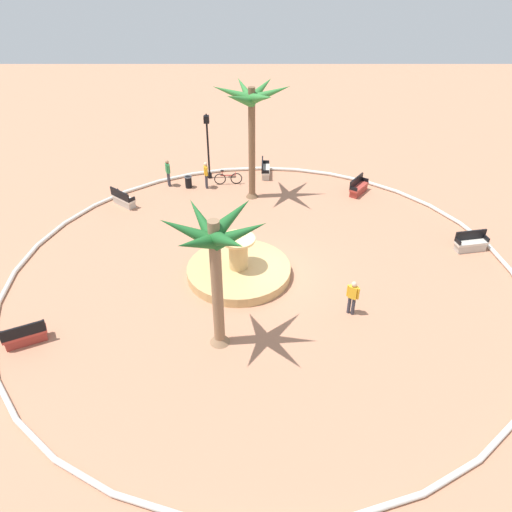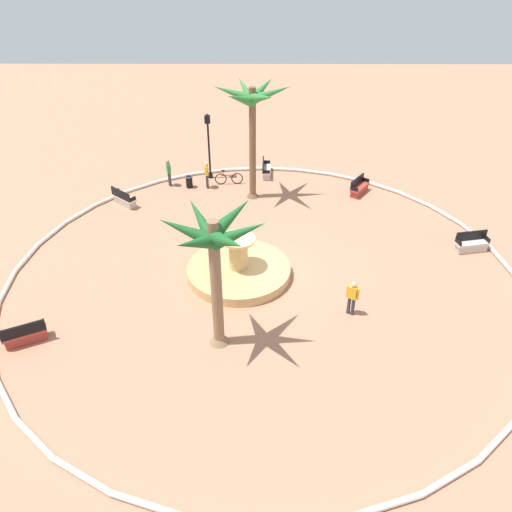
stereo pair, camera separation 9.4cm
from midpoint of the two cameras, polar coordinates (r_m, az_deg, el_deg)
The scene contains 16 objects.
ground_plane at distance 22.53m, azimuth 0.74°, elevation -2.07°, with size 80.00×80.00×0.00m, color tan.
plaza_curb at distance 22.47m, azimuth 0.74°, elevation -1.86°, with size 23.03×23.03×0.20m, color silver.
fountain at distance 22.31m, azimuth -2.14°, elevation -1.57°, with size 4.72×4.72×1.98m.
palm_tree_near_fountain at distance 16.50m, azimuth -4.92°, elevation 0.77°, with size 3.76×3.48×5.65m.
palm_tree_by_curb at distance 27.04m, azimuth -0.60°, elevation 16.79°, with size 4.26×4.03×6.59m.
bench_east at distance 29.85m, azimuth 11.73°, elevation 7.74°, with size 1.34×1.59×1.00m.
bench_west at distance 26.13m, azimuth 23.59°, elevation 1.29°, with size 1.67×0.79×1.00m.
bench_north at distance 20.84m, azimuth -25.38°, elevation -8.43°, with size 1.66×1.15×1.00m.
bench_southeast at distance 31.45m, azimuth 0.98°, elevation 9.89°, with size 0.54×1.61×1.00m.
bench_southwest at distance 28.93m, azimuth -15.25°, elevation 6.32°, with size 1.55×1.41×1.00m.
lamppost at distance 30.52m, azimuth -5.73°, elevation 13.15°, with size 0.32×0.32×4.12m.
trash_bin at distance 30.21m, azimuth -7.95°, elevation 8.56°, with size 0.46×0.46×0.73m.
bicycle_red_frame at distance 30.38m, azimuth -3.36°, elevation 8.99°, with size 1.72×0.44×0.94m.
person_cyclist_helmet at distance 29.81m, azimuth -5.93°, elevation 9.50°, with size 0.28×0.52×1.65m.
person_cyclist_photo at distance 30.37m, azimuth -10.29°, elevation 9.63°, with size 0.33×0.48×1.67m.
person_pedestrian_stroll at distance 20.17m, azimuth 11.03°, elevation -4.60°, with size 0.47×0.34×1.62m.
Camera 1 is at (0.34, 18.12, 13.39)m, focal length 34.41 mm.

